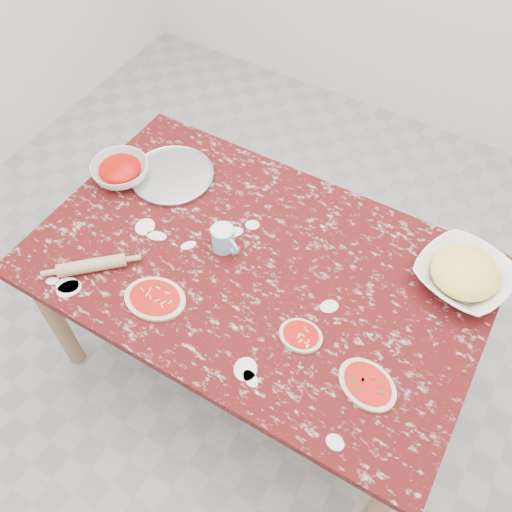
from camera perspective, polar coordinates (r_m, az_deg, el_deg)
The scene contains 10 objects.
ground at distance 2.59m, azimuth 0.00°, elevation -10.64°, with size 4.00×4.00×0.00m, color gray.
worktable at distance 2.01m, azimuth 0.00°, elevation -2.26°, with size 1.60×1.00×0.75m.
pizza_tray at distance 2.25m, azimuth -8.74°, elevation 8.29°, with size 0.33×0.33×0.01m, color #B2B2B7.
sauce_bowl at distance 2.27m, azimuth -13.98°, elevation 8.60°, with size 0.23×0.23×0.07m, color white.
cheese_bowl at distance 2.00m, azimuth 20.85°, elevation -1.97°, with size 0.31×0.31×0.08m, color white.
flour_mug at distance 1.96m, azimuth -3.40°, elevation 1.83°, with size 0.12×0.08×0.10m.
pizza_left at distance 1.89m, azimuth -10.49°, elevation -4.39°, with size 0.24×0.20×0.02m.
pizza_mid at distance 1.79m, azimuth 4.71°, elevation -8.28°, with size 0.15×0.13×0.02m.
pizza_right at distance 1.74m, azimuth 11.56°, elevation -13.01°, with size 0.23×0.20×0.02m.
rolling_pin at distance 2.00m, azimuth -16.80°, elevation -0.94°, with size 0.05×0.05×0.24m, color tan.
Camera 1 is at (0.58, -0.98, 2.33)m, focal length 38.27 mm.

